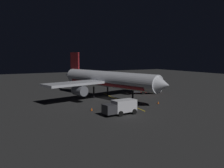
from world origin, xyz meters
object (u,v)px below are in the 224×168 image
at_px(airliner, 106,80).
at_px(baggage_truck, 121,107).
at_px(catering_truck, 146,89).
at_px(ground_crew_worker, 121,106).
at_px(traffic_cone_under_wing, 92,109).
at_px(traffic_cone_near_left, 158,103).
at_px(traffic_cone_near_right, 122,102).

distance_m(airliner, baggage_truck, 16.42).
xyz_separation_m(airliner, catering_truck, (-11.83, -0.75, -3.06)).
relative_size(ground_crew_worker, traffic_cone_under_wing, 3.16).
relative_size(airliner, catering_truck, 5.43).
relative_size(catering_truck, traffic_cone_near_left, 11.41).
distance_m(baggage_truck, traffic_cone_near_right, 9.56).
relative_size(catering_truck, traffic_cone_near_right, 11.41).
height_order(catering_truck, traffic_cone_near_right, catering_truck).
xyz_separation_m(airliner, traffic_cone_under_wing, (8.38, 10.29, -3.98)).
height_order(traffic_cone_near_right, traffic_cone_under_wing, same).
relative_size(traffic_cone_near_left, traffic_cone_under_wing, 1.00).
distance_m(baggage_truck, traffic_cone_under_wing, 5.89).
bearing_deg(catering_truck, traffic_cone_near_right, 33.28).
bearing_deg(traffic_cone_near_left, traffic_cone_near_right, -32.14).
xyz_separation_m(catering_truck, traffic_cone_near_left, (5.83, 11.89, -0.92)).
bearing_deg(traffic_cone_near_right, catering_truck, -146.72).
height_order(catering_truck, traffic_cone_near_left, catering_truck).
bearing_deg(traffic_cone_near_left, catering_truck, -116.10).
xyz_separation_m(catering_truck, ground_crew_worker, (15.58, 13.52, -0.29)).
bearing_deg(catering_truck, ground_crew_worker, 40.95).
distance_m(traffic_cone_near_right, traffic_cone_under_wing, 8.68).
height_order(baggage_truck, ground_crew_worker, baggage_truck).
bearing_deg(catering_truck, traffic_cone_near_left, 63.90).
bearing_deg(baggage_truck, catering_truck, -137.07).
relative_size(traffic_cone_near_right, traffic_cone_under_wing, 1.00).
relative_size(airliner, traffic_cone_near_right, 61.98).
bearing_deg(airliner, ground_crew_worker, 73.66).
xyz_separation_m(baggage_truck, traffic_cone_near_right, (-5.07, -8.04, -0.99)).
bearing_deg(traffic_cone_under_wing, catering_truck, -151.37).
relative_size(traffic_cone_near_left, traffic_cone_near_right, 1.00).
bearing_deg(ground_crew_worker, catering_truck, -139.05).
distance_m(traffic_cone_near_left, traffic_cone_under_wing, 14.42).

